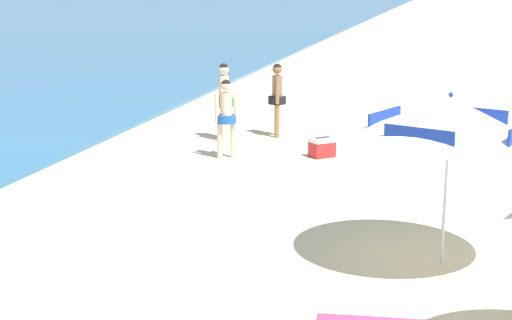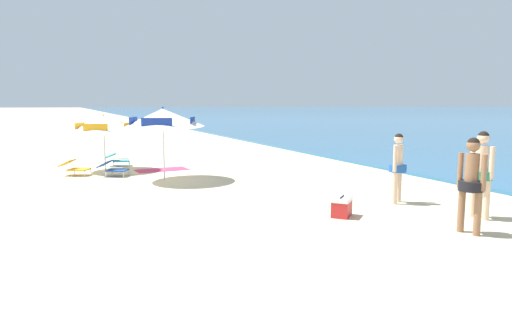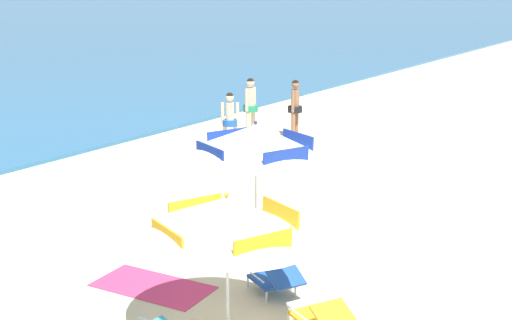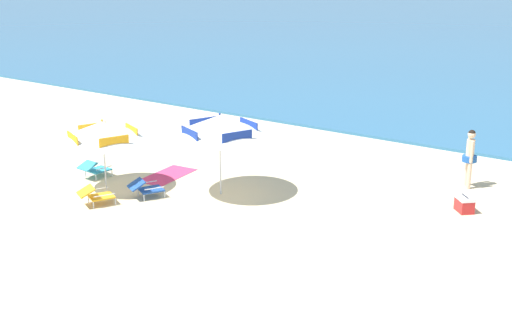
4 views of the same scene
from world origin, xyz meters
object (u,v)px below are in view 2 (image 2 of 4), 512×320
at_px(person_standing_beside, 481,168).
at_px(cooler_box, 342,207).
at_px(beach_umbrella_striped_second, 163,118).
at_px(person_standing_near_shore, 398,163).
at_px(lounge_chair_beside_umbrella, 113,168).
at_px(beach_umbrella_striped_main, 104,123).
at_px(person_wading_in, 471,179).
at_px(beach_towel, 162,170).
at_px(lounge_chair_facing_sea, 117,159).
at_px(lounge_chair_under_umbrella, 75,167).

distance_m(person_standing_beside, cooler_box, 2.87).
bearing_deg(beach_umbrella_striped_second, person_standing_beside, 35.42).
distance_m(beach_umbrella_striped_second, person_standing_near_shore, 6.87).
bearing_deg(beach_umbrella_striped_second, lounge_chair_beside_umbrella, -136.85).
height_order(beach_umbrella_striped_main, person_standing_beside, beach_umbrella_striped_main).
relative_size(person_standing_beside, person_wading_in, 1.03).
distance_m(person_standing_near_shore, beach_towel, 8.52).
xyz_separation_m(person_wading_in, beach_towel, (-9.93, -3.52, -0.99)).
bearing_deg(cooler_box, person_standing_near_shore, 106.65).
bearing_deg(cooler_box, lounge_chair_facing_sea, -160.09).
distance_m(lounge_chair_facing_sea, person_standing_beside, 12.34).
relative_size(lounge_chair_under_umbrella, person_standing_near_shore, 0.63).
bearing_deg(lounge_chair_facing_sea, lounge_chair_under_umbrella, -41.02).
bearing_deg(cooler_box, lounge_chair_beside_umbrella, -151.95).
height_order(lounge_chair_facing_sea, person_wading_in, person_wading_in).
xyz_separation_m(beach_umbrella_striped_second, lounge_chair_beside_umbrella, (-1.44, -1.35, -1.62)).
bearing_deg(lounge_chair_beside_umbrella, person_standing_beside, 36.87).
bearing_deg(person_standing_beside, lounge_chair_beside_umbrella, -143.13).
height_order(lounge_chair_beside_umbrella, beach_towel, lounge_chair_beside_umbrella).
bearing_deg(person_standing_near_shore, person_standing_beside, 17.80).
distance_m(lounge_chair_beside_umbrella, beach_towel, 1.91).
bearing_deg(lounge_chair_under_umbrella, beach_umbrella_striped_main, 125.57).
relative_size(lounge_chair_beside_umbrella, person_standing_beside, 0.58).
height_order(beach_umbrella_striped_second, lounge_chair_beside_umbrella, beach_umbrella_striped_second).
xyz_separation_m(beach_umbrella_striped_second, person_wading_in, (7.68, 3.87, -0.90)).
height_order(beach_umbrella_striped_main, lounge_chair_facing_sea, beach_umbrella_striped_main).
xyz_separation_m(beach_umbrella_striped_main, lounge_chair_under_umbrella, (0.71, -0.99, -1.37)).
xyz_separation_m(person_standing_beside, person_wading_in, (0.71, -1.08, -0.03)).
height_order(lounge_chair_facing_sea, beach_towel, lounge_chair_facing_sea).
bearing_deg(lounge_chair_facing_sea, person_standing_beside, 28.83).
height_order(beach_umbrella_striped_second, beach_towel, beach_umbrella_striped_second).
xyz_separation_m(lounge_chair_under_umbrella, person_standing_beside, (9.07, 7.44, 0.75)).
bearing_deg(person_wading_in, beach_umbrella_striped_second, -153.24).
bearing_deg(person_standing_beside, cooler_box, -116.03).
bearing_deg(lounge_chair_facing_sea, beach_towel, 40.38).
height_order(lounge_chair_under_umbrella, person_standing_near_shore, person_standing_near_shore).
relative_size(beach_umbrella_striped_second, lounge_chair_under_umbrella, 3.40).
relative_size(lounge_chair_beside_umbrella, person_wading_in, 0.60).
distance_m(lounge_chair_under_umbrella, beach_towel, 2.85).
distance_m(beach_umbrella_striped_main, person_standing_near_shore, 9.96).
height_order(lounge_chair_facing_sea, person_standing_beside, person_standing_beside).
distance_m(lounge_chair_beside_umbrella, person_wading_in, 10.54).
bearing_deg(person_standing_near_shore, lounge_chair_beside_umbrella, -139.16).
distance_m(beach_umbrella_striped_main, beach_umbrella_striped_second, 3.19).
bearing_deg(beach_umbrella_striped_main, lounge_chair_facing_sea, 153.49).
distance_m(person_wading_in, beach_towel, 10.58).
bearing_deg(person_standing_near_shore, beach_towel, -151.55).
xyz_separation_m(beach_umbrella_striped_main, beach_umbrella_striped_second, (2.81, 1.49, 0.25)).
bearing_deg(lounge_chair_facing_sea, beach_umbrella_striped_second, 14.46).
bearing_deg(cooler_box, beach_umbrella_striped_main, -155.12).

